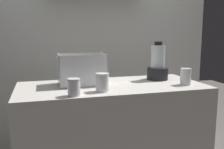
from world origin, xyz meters
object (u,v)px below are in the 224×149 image
Objects in this scene: carrot_display_bin at (81,75)px; juice_cup_pomegranate_left at (102,84)px; juice_cup_beet_far_left at (74,88)px; juice_cup_carrot_middle at (186,77)px; blender_pitcher at (158,65)px.

carrot_display_bin reaches higher than juice_cup_pomegranate_left.
carrot_display_bin is 0.35m from juice_cup_beet_far_left.
carrot_display_bin is at bearing 110.52° from juice_cup_pomegranate_left.
carrot_display_bin is 2.81× the size of juice_cup_carrot_middle.
juice_cup_pomegranate_left is (0.20, 0.07, 0.01)m from juice_cup_beet_far_left.
juice_cup_beet_far_left is (-0.10, -0.34, -0.02)m from carrot_display_bin.
blender_pitcher reaches higher than carrot_display_bin.
carrot_display_bin is at bearing 163.15° from juice_cup_carrot_middle.
blender_pitcher is at bearing 2.51° from carrot_display_bin.
carrot_display_bin is 3.21× the size of juice_cup_beet_far_left.
juice_cup_carrot_middle is at bearing -16.85° from carrot_display_bin.
carrot_display_bin is 0.29m from juice_cup_pomegranate_left.
juice_cup_pomegranate_left is 0.98× the size of juice_cup_carrot_middle.
blender_pitcher is 0.29m from juice_cup_carrot_middle.
blender_pitcher is 2.58× the size of juice_cup_pomegranate_left.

